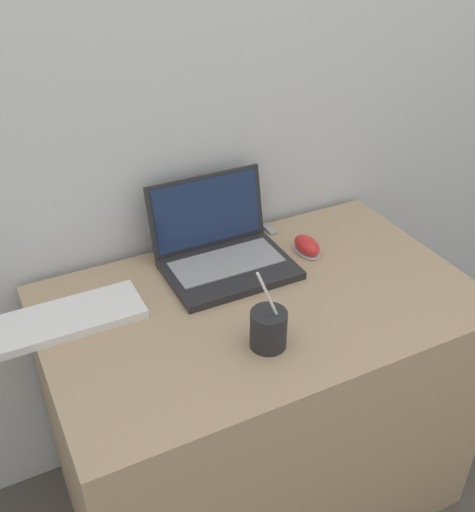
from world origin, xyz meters
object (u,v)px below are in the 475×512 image
Objects in this scene: laptop at (222,249)px; computer_mouse at (307,246)px; external_keyboard at (54,322)px; drink_cup at (268,328)px; usb_stick at (269,229)px.

computer_mouse is (0.23, -0.05, -0.03)m from laptop.
computer_mouse is at bearing 0.77° from external_keyboard.
computer_mouse is (0.27, 0.28, -0.03)m from drink_cup.
external_keyboard reaches higher than usb_stick.
drink_cup is 0.39m from computer_mouse.
external_keyboard is (-0.40, 0.27, -0.04)m from drink_cup.
usb_stick is at bearing 13.47° from external_keyboard.
laptop is 3.27× the size of computer_mouse.
laptop reaches higher than computer_mouse.
drink_cup reaches higher than external_keyboard.
drink_cup is 0.49m from usb_stick.
usb_stick is (0.24, 0.42, -0.04)m from drink_cup.
usb_stick is (0.64, 0.15, -0.01)m from external_keyboard.
computer_mouse is at bearing -76.28° from usb_stick.
computer_mouse is 0.67m from external_keyboard.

